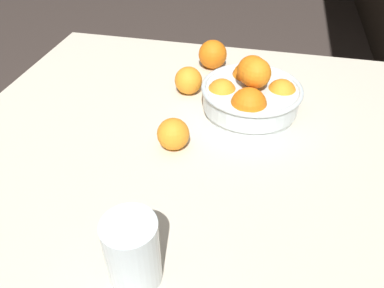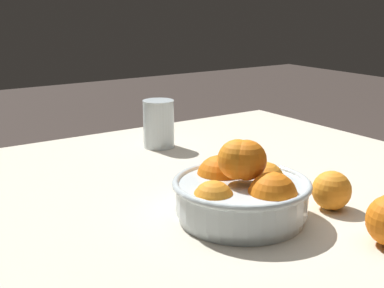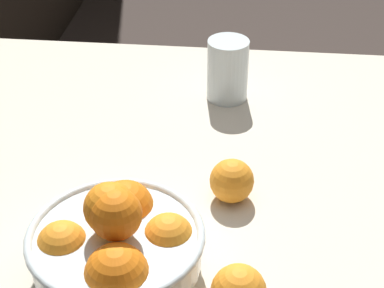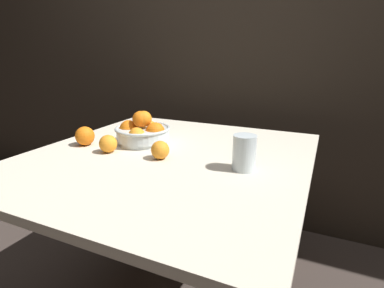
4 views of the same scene
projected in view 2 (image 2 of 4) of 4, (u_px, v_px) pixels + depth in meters
name	position (u px, v px, depth m)	size (l,w,h in m)	color
dining_table	(223.00, 215.00, 1.15)	(1.07, 1.13, 0.73)	beige
fruit_bowl	(242.00, 192.00, 0.92)	(0.24, 0.24, 0.14)	silver
juice_glass	(159.00, 126.00, 1.38)	(0.08, 0.08, 0.12)	#F4A314
orange_loose_front	(332.00, 190.00, 0.97)	(0.07, 0.07, 0.07)	orange
orange_loose_aside	(245.00, 162.00, 1.14)	(0.07, 0.07, 0.07)	orange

